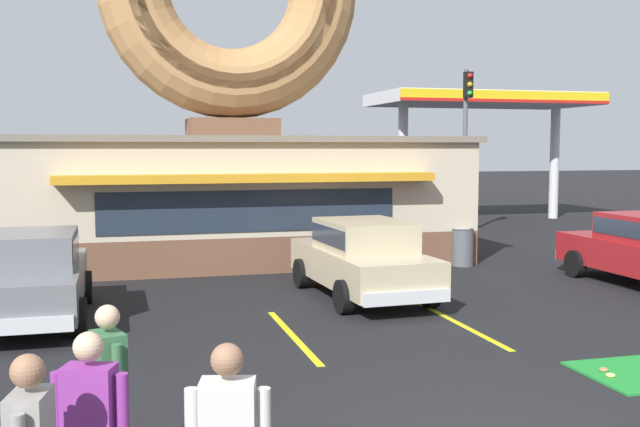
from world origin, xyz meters
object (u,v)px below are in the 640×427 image
Objects in this scene: car_champagne at (362,255)px; trash_bin at (463,247)px; traffic_light_pole at (466,129)px; car_grey at (30,273)px; pedestrian_clipboard_woman at (109,386)px.

car_champagne reaches higher than trash_bin.
traffic_light_pole is (7.11, 9.85, 2.84)m from car_champagne.
car_champagne is 6.35m from car_grey.
trash_bin is (3.82, 3.25, -0.37)m from car_champagne.
trash_bin is (10.15, 3.74, -0.37)m from car_grey.
pedestrian_clipboard_woman reaches higher than trash_bin.
car_champagne is 5.04m from trash_bin.
pedestrian_clipboard_woman reaches higher than car_grey.
traffic_light_pole reaches higher than trash_bin.
car_champagne is 9.00m from pedestrian_clipboard_woman.
traffic_light_pole reaches higher than car_grey.
car_champagne is at bearing 4.40° from car_grey.
pedestrian_clipboard_woman is 0.29× the size of traffic_light_pole.
pedestrian_clipboard_woman reaches higher than car_champagne.
car_grey is 10.83m from trash_bin.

